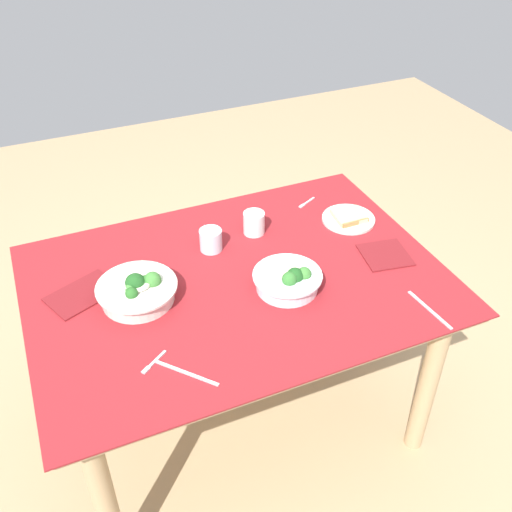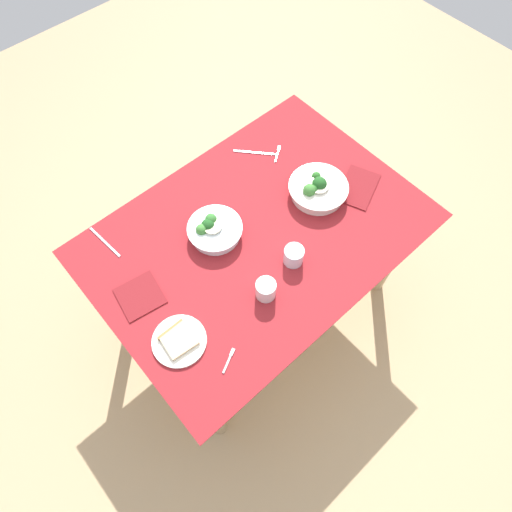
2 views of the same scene
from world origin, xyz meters
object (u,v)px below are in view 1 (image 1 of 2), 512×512
(broccoli_bowl_far, at_px, (138,291))
(fork_by_far_bowl, at_px, (153,363))
(bread_side_plate, at_px, (349,218))
(napkin_folded_upper, at_px, (385,255))
(broccoli_bowl_near, at_px, (289,280))
(table_knife_left, at_px, (187,373))
(water_glass_center, at_px, (211,240))
(table_knife_right, at_px, (430,310))
(napkin_folded_lower, at_px, (83,294))
(water_glass_side, at_px, (254,223))
(fork_by_near_bowl, at_px, (306,203))

(broccoli_bowl_far, distance_m, fork_by_far_bowl, 0.29)
(bread_side_plate, xyz_separation_m, napkin_folded_upper, (0.01, -0.25, -0.01))
(broccoli_bowl_near, relative_size, table_knife_left, 1.13)
(bread_side_plate, xyz_separation_m, water_glass_center, (-0.55, 0.03, 0.03))
(table_knife_right, distance_m, napkin_folded_lower, 1.13)
(table_knife_right, bearing_deg, bread_side_plate, -7.53)
(fork_by_far_bowl, height_order, napkin_folded_lower, napkin_folded_lower)
(water_glass_side, height_order, napkin_folded_lower, water_glass_side)
(water_glass_center, relative_size, table_knife_right, 0.41)
(broccoli_bowl_far, xyz_separation_m, water_glass_center, (0.31, 0.17, 0.00))
(table_knife_left, distance_m, napkin_folded_upper, 0.86)
(fork_by_near_bowl, xyz_separation_m, table_knife_left, (-0.72, -0.68, -0.00))
(broccoli_bowl_far, bearing_deg, fork_by_near_bowl, 22.04)
(broccoli_bowl_far, xyz_separation_m, fork_by_near_bowl, (0.77, 0.31, -0.04))
(table_knife_left, bearing_deg, table_knife_right, 44.73)
(table_knife_left, bearing_deg, broccoli_bowl_near, 76.16)
(fork_by_near_bowl, relative_size, table_knife_right, 0.46)
(water_glass_center, xyz_separation_m, water_glass_side, (0.18, 0.04, 0.00))
(fork_by_near_bowl, relative_size, table_knife_left, 0.45)
(water_glass_side, xyz_separation_m, napkin_folded_upper, (0.38, -0.32, -0.04))
(broccoli_bowl_far, distance_m, bread_side_plate, 0.88)
(broccoli_bowl_near, height_order, table_knife_left, broccoli_bowl_near)
(bread_side_plate, distance_m, water_glass_side, 0.38)
(water_glass_side, relative_size, table_knife_right, 0.43)
(fork_by_near_bowl, height_order, table_knife_left, same)
(broccoli_bowl_far, distance_m, water_glass_center, 0.35)
(fork_by_near_bowl, relative_size, napkin_folded_upper, 0.56)
(bread_side_plate, distance_m, fork_by_far_bowl, 0.99)
(broccoli_bowl_far, bearing_deg, bread_side_plate, 8.90)
(table_knife_left, relative_size, table_knife_right, 1.02)
(broccoli_bowl_far, bearing_deg, napkin_folded_upper, -7.40)
(broccoli_bowl_far, xyz_separation_m, bread_side_plate, (0.86, 0.14, -0.03))
(napkin_folded_upper, xyz_separation_m, napkin_folded_lower, (-1.04, 0.21, 0.00))
(broccoli_bowl_far, xyz_separation_m, table_knife_left, (0.05, -0.36, -0.04))
(broccoli_bowl_near, xyz_separation_m, napkin_folded_upper, (0.40, 0.03, -0.03))
(broccoli_bowl_far, distance_m, broccoli_bowl_near, 0.49)
(broccoli_bowl_near, xyz_separation_m, fork_by_near_bowl, (0.30, 0.45, -0.03))
(water_glass_side, xyz_separation_m, fork_by_near_bowl, (0.28, 0.10, -0.04))
(fork_by_near_bowl, xyz_separation_m, napkin_folded_lower, (-0.94, -0.21, 0.00))
(water_glass_side, bearing_deg, fork_by_near_bowl, 20.86)
(water_glass_side, height_order, napkin_folded_upper, water_glass_side)
(broccoli_bowl_far, bearing_deg, water_glass_center, 28.78)
(fork_by_far_bowl, height_order, napkin_folded_upper, napkin_folded_upper)
(table_knife_left, bearing_deg, fork_by_near_bowl, 91.47)
(broccoli_bowl_far, relative_size, fork_by_near_bowl, 2.85)
(fork_by_near_bowl, height_order, napkin_folded_upper, napkin_folded_upper)
(broccoli_bowl_far, height_order, bread_side_plate, broccoli_bowl_far)
(bread_side_plate, height_order, water_glass_center, water_glass_center)
(fork_by_far_bowl, bearing_deg, broccoli_bowl_far, -131.20)
(water_glass_center, distance_m, table_knife_right, 0.79)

